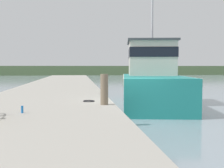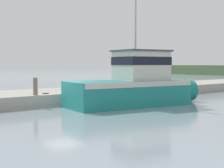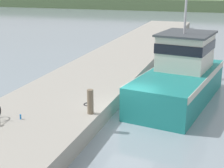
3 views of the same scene
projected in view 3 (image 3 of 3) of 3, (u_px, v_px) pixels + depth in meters
ground_plane at (129, 125)px, 17.79m from camera, size 320.00×320.00×0.00m
dock_pier at (55, 108)px, 18.95m from camera, size 6.16×80.00×0.89m
fishing_boat_main at (182, 74)px, 21.30m from camera, size 5.00×11.00×9.45m
mooring_post at (90, 102)px, 16.76m from camera, size 0.31×0.31×1.23m
hose_coil at (88, 104)px, 18.14m from camera, size 0.51×0.51×0.04m
water_bottle_by_bike at (21, 117)px, 16.21m from camera, size 0.08×0.08×0.24m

